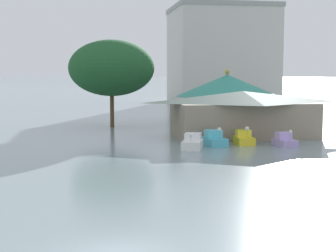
% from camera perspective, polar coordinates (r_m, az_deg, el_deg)
% --- Properties ---
extents(pedal_boat_white, '(2.58, 3.38, 1.56)m').
position_cam_1_polar(pedal_boat_white, '(44.26, 2.84, -1.92)').
color(pedal_boat_white, white).
rests_on(pedal_boat_white, ground).
extents(pedal_boat_cyan, '(1.98, 2.94, 1.82)m').
position_cam_1_polar(pedal_boat_cyan, '(46.35, 5.34, -1.55)').
color(pedal_boat_cyan, '#4CB7CC').
rests_on(pedal_boat_cyan, ground).
extents(pedal_boat_yellow, '(1.61, 2.25, 1.83)m').
position_cam_1_polar(pedal_boat_yellow, '(47.28, 8.70, -1.44)').
color(pedal_boat_yellow, yellow).
rests_on(pedal_boat_yellow, ground).
extents(pedal_boat_lavender, '(1.77, 2.54, 1.61)m').
position_cam_1_polar(pedal_boat_lavender, '(47.13, 13.22, -1.64)').
color(pedal_boat_lavender, '#B299D8').
rests_on(pedal_boat_lavender, ground).
extents(boathouse, '(15.34, 9.11, 4.84)m').
position_cam_1_polar(boathouse, '(53.01, 8.56, 1.48)').
color(boathouse, gray).
rests_on(boathouse, ground).
extents(green_roof_pavilion, '(14.03, 14.03, 7.25)m').
position_cam_1_polar(green_roof_pavilion, '(67.65, 6.79, 3.61)').
color(green_roof_pavilion, brown).
rests_on(green_roof_pavilion, ground).
extents(shoreline_tree_mid, '(10.64, 10.64, 10.86)m').
position_cam_1_polar(shoreline_tree_mid, '(62.36, -6.49, 6.63)').
color(shoreline_tree_mid, brown).
rests_on(shoreline_tree_mid, ground).
extents(background_building_block, '(22.55, 19.85, 21.93)m').
position_cam_1_polar(background_building_block, '(116.02, 6.13, 8.13)').
color(background_building_block, beige).
rests_on(background_building_block, ground).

